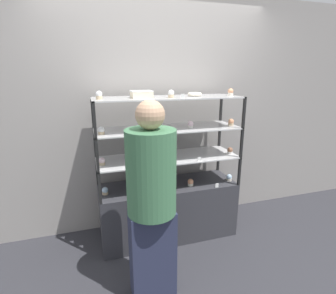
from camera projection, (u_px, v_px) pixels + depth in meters
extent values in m
plane|color=#2D2D33|center=(168.00, 234.00, 2.98)|extent=(20.00, 20.00, 0.00)
cube|color=gray|center=(158.00, 115.00, 2.99)|extent=(8.00, 0.05, 2.60)
cube|color=#333338|center=(168.00, 210.00, 2.89)|extent=(1.46, 0.49, 0.61)
cube|color=black|center=(97.00, 171.00, 2.78)|extent=(0.02, 0.02, 0.31)
cube|color=black|center=(218.00, 158.00, 3.19)|extent=(0.02, 0.02, 0.31)
cube|color=black|center=(100.00, 188.00, 2.35)|extent=(0.02, 0.02, 0.31)
cube|color=black|center=(239.00, 171.00, 2.76)|extent=(0.02, 0.02, 0.31)
cube|color=silver|center=(168.00, 158.00, 2.73)|extent=(1.46, 0.49, 0.01)
cube|color=black|center=(95.00, 142.00, 2.70)|extent=(0.02, 0.02, 0.31)
cube|color=black|center=(220.00, 133.00, 3.11)|extent=(0.02, 0.02, 0.31)
cube|color=black|center=(97.00, 155.00, 2.26)|extent=(0.02, 0.02, 0.31)
cube|color=black|center=(242.00, 143.00, 2.68)|extent=(0.02, 0.02, 0.31)
cube|color=silver|center=(168.00, 128.00, 2.65)|extent=(1.46, 0.49, 0.01)
cube|color=black|center=(93.00, 113.00, 2.61)|extent=(0.02, 0.02, 0.31)
cube|color=black|center=(221.00, 107.00, 3.03)|extent=(0.02, 0.02, 0.31)
cube|color=black|center=(94.00, 120.00, 2.18)|extent=(0.02, 0.02, 0.31)
cube|color=black|center=(244.00, 113.00, 2.59)|extent=(0.02, 0.02, 0.31)
cube|color=silver|center=(168.00, 98.00, 2.56)|extent=(1.46, 0.49, 0.01)
cylinder|color=#C66660|center=(161.00, 179.00, 2.82)|extent=(0.19, 0.19, 0.10)
cylinder|color=white|center=(161.00, 174.00, 2.81)|extent=(0.20, 0.20, 0.02)
cube|color=beige|center=(141.00, 95.00, 2.46)|extent=(0.19, 0.16, 0.06)
cube|color=white|center=(141.00, 91.00, 2.45)|extent=(0.20, 0.17, 0.01)
cylinder|color=#CCB28C|center=(105.00, 193.00, 2.58)|extent=(0.06, 0.06, 0.03)
sphere|color=silver|center=(105.00, 190.00, 2.57)|extent=(0.06, 0.06, 0.06)
cylinder|color=white|center=(152.00, 191.00, 2.63)|extent=(0.06, 0.06, 0.03)
sphere|color=#E5996B|center=(152.00, 188.00, 2.62)|extent=(0.06, 0.06, 0.06)
cylinder|color=beige|center=(191.00, 184.00, 2.78)|extent=(0.06, 0.06, 0.03)
sphere|color=#E5996B|center=(191.00, 182.00, 2.77)|extent=(0.06, 0.06, 0.06)
cylinder|color=beige|center=(229.00, 179.00, 2.91)|extent=(0.06, 0.06, 0.03)
sphere|color=silver|center=(229.00, 177.00, 2.90)|extent=(0.06, 0.06, 0.06)
cube|color=white|center=(217.00, 185.00, 2.73)|extent=(0.04, 0.00, 0.04)
cylinder|color=#CCB28C|center=(102.00, 163.00, 2.49)|extent=(0.06, 0.06, 0.03)
sphere|color=silver|center=(102.00, 161.00, 2.48)|extent=(0.06, 0.06, 0.06)
cylinder|color=#CCB28C|center=(171.00, 158.00, 2.64)|extent=(0.06, 0.06, 0.03)
sphere|color=silver|center=(171.00, 156.00, 2.63)|extent=(0.06, 0.06, 0.06)
cylinder|color=white|center=(230.00, 153.00, 2.84)|extent=(0.06, 0.06, 0.03)
sphere|color=#8C5B42|center=(230.00, 150.00, 2.83)|extent=(0.06, 0.06, 0.06)
cube|color=white|center=(199.00, 159.00, 2.59)|extent=(0.04, 0.00, 0.04)
cylinder|color=#CCB28C|center=(101.00, 133.00, 2.36)|extent=(0.06, 0.06, 0.03)
sphere|color=white|center=(101.00, 130.00, 2.35)|extent=(0.06, 0.06, 0.06)
cylinder|color=white|center=(148.00, 129.00, 2.51)|extent=(0.06, 0.06, 0.03)
sphere|color=silver|center=(148.00, 126.00, 2.50)|extent=(0.06, 0.06, 0.06)
cylinder|color=white|center=(190.00, 127.00, 2.64)|extent=(0.06, 0.06, 0.03)
sphere|color=silver|center=(190.00, 124.00, 2.64)|extent=(0.06, 0.06, 0.06)
cylinder|color=#CCB28C|center=(231.00, 124.00, 2.77)|extent=(0.06, 0.06, 0.03)
sphere|color=#E5996B|center=(231.00, 122.00, 2.76)|extent=(0.06, 0.06, 0.06)
cube|color=white|center=(150.00, 132.00, 2.36)|extent=(0.04, 0.00, 0.04)
cylinder|color=#CCB28C|center=(99.00, 98.00, 2.31)|extent=(0.05, 0.05, 0.03)
sphere|color=white|center=(99.00, 94.00, 2.30)|extent=(0.06, 0.06, 0.06)
cylinder|color=#CCB28C|center=(171.00, 96.00, 2.47)|extent=(0.05, 0.05, 0.03)
sphere|color=white|center=(171.00, 93.00, 2.46)|extent=(0.06, 0.06, 0.06)
cylinder|color=beige|center=(230.00, 94.00, 2.70)|extent=(0.05, 0.05, 0.03)
sphere|color=#E5996B|center=(231.00, 91.00, 2.69)|extent=(0.06, 0.06, 0.06)
cube|color=white|center=(183.00, 96.00, 2.37)|extent=(0.04, 0.00, 0.04)
torus|color=#EFE5CC|center=(195.00, 94.00, 2.66)|extent=(0.14, 0.14, 0.04)
cube|color=#282D47|center=(153.00, 253.00, 2.10)|extent=(0.35, 0.19, 0.74)
cylinder|color=#3F724C|center=(151.00, 173.00, 1.91)|extent=(0.37, 0.37, 0.64)
sphere|color=tan|center=(150.00, 115.00, 1.80)|extent=(0.21, 0.21, 0.21)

